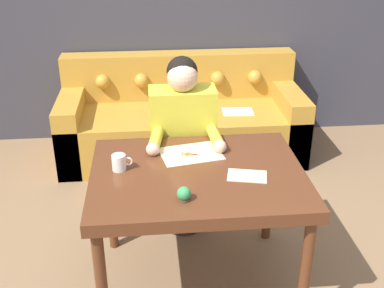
{
  "coord_description": "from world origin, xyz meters",
  "views": [
    {
      "loc": [
        -0.17,
        -2.28,
        2.04
      ],
      "look_at": [
        0.06,
        0.12,
        0.87
      ],
      "focal_mm": 45.0,
      "sensor_mm": 36.0,
      "label": 1
    }
  ],
  "objects_px": {
    "couch": "(181,121)",
    "pin_cushion": "(184,194)",
    "scissors": "(193,155)",
    "dining_table": "(198,184)",
    "mug": "(119,162)",
    "person": "(183,147)"
  },
  "relations": [
    {
      "from": "couch",
      "to": "pin_cushion",
      "type": "height_order",
      "value": "couch"
    },
    {
      "from": "pin_cushion",
      "to": "scissors",
      "type": "bearing_deg",
      "value": 79.45
    },
    {
      "from": "dining_table",
      "to": "mug",
      "type": "distance_m",
      "value": 0.44
    },
    {
      "from": "couch",
      "to": "person",
      "type": "distance_m",
      "value": 1.24
    },
    {
      "from": "person",
      "to": "pin_cushion",
      "type": "xyz_separation_m",
      "value": [
        -0.06,
        -0.86,
        0.17
      ]
    },
    {
      "from": "dining_table",
      "to": "couch",
      "type": "height_order",
      "value": "couch"
    },
    {
      "from": "mug",
      "to": "scissors",
      "type": "bearing_deg",
      "value": 18.14
    },
    {
      "from": "person",
      "to": "scissors",
      "type": "xyz_separation_m",
      "value": [
        0.03,
        -0.38,
        0.14
      ]
    },
    {
      "from": "dining_table",
      "to": "mug",
      "type": "relative_size",
      "value": 10.27
    },
    {
      "from": "dining_table",
      "to": "mug",
      "type": "xyz_separation_m",
      "value": [
        -0.42,
        0.06,
        0.13
      ]
    },
    {
      "from": "couch",
      "to": "scissors",
      "type": "bearing_deg",
      "value": -91.87
    },
    {
      "from": "person",
      "to": "mug",
      "type": "xyz_separation_m",
      "value": [
        -0.39,
        -0.52,
        0.18
      ]
    },
    {
      "from": "person",
      "to": "pin_cushion",
      "type": "distance_m",
      "value": 0.88
    },
    {
      "from": "mug",
      "to": "pin_cushion",
      "type": "distance_m",
      "value": 0.47
    },
    {
      "from": "couch",
      "to": "scissors",
      "type": "xyz_separation_m",
      "value": [
        -0.05,
        -1.58,
        0.46
      ]
    },
    {
      "from": "person",
      "to": "mug",
      "type": "distance_m",
      "value": 0.67
    },
    {
      "from": "person",
      "to": "scissors",
      "type": "relative_size",
      "value": 6.02
    },
    {
      "from": "mug",
      "to": "pin_cushion",
      "type": "bearing_deg",
      "value": -46.09
    },
    {
      "from": "mug",
      "to": "pin_cushion",
      "type": "relative_size",
      "value": 1.58
    },
    {
      "from": "dining_table",
      "to": "scissors",
      "type": "relative_size",
      "value": 5.64
    },
    {
      "from": "dining_table",
      "to": "person",
      "type": "relative_size",
      "value": 0.94
    },
    {
      "from": "couch",
      "to": "mug",
      "type": "bearing_deg",
      "value": -105.14
    }
  ]
}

